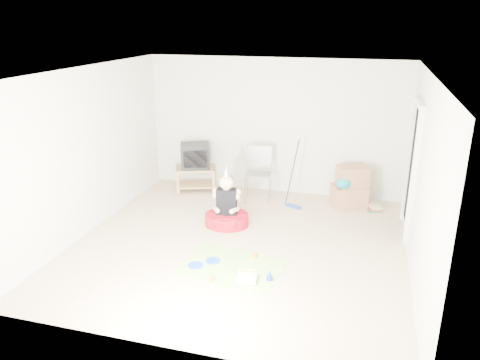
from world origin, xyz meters
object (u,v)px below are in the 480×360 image
(birthday_cake, at_px, (246,279))
(seated_woman, at_px, (227,212))
(folding_chair, at_px, (258,175))
(cardboard_boxes, at_px, (350,187))
(crt_tv, at_px, (195,156))
(tv_stand, at_px, (196,177))

(birthday_cake, bearing_deg, seated_woman, 115.35)
(folding_chair, relative_size, cardboard_boxes, 1.41)
(folding_chair, xyz_separation_m, seated_woman, (-0.24, -1.21, -0.29))
(folding_chair, bearing_deg, crt_tv, 170.14)
(cardboard_boxes, relative_size, seated_woman, 0.72)
(tv_stand, bearing_deg, seated_woman, -52.82)
(crt_tv, bearing_deg, folding_chair, -31.67)
(cardboard_boxes, height_order, birthday_cake, cardboard_boxes)
(seated_woman, distance_m, birthday_cake, 1.81)
(seated_woman, xyz_separation_m, birthday_cake, (0.77, -1.63, -0.19))
(tv_stand, bearing_deg, birthday_cake, -58.72)
(birthday_cake, bearing_deg, tv_stand, 121.28)
(folding_chair, distance_m, cardboard_boxes, 1.70)
(tv_stand, relative_size, cardboard_boxes, 1.16)
(crt_tv, bearing_deg, tv_stand, 82.23)
(seated_woman, bearing_deg, birthday_cake, -64.65)
(crt_tv, xyz_separation_m, seated_woman, (1.09, -1.44, -0.49))
(tv_stand, height_order, folding_chair, folding_chair)
(folding_chair, height_order, birthday_cake, folding_chair)
(tv_stand, xyz_separation_m, crt_tv, (0.00, -0.00, 0.44))
(tv_stand, distance_m, cardboard_boxes, 3.01)
(cardboard_boxes, bearing_deg, seated_woman, -143.37)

